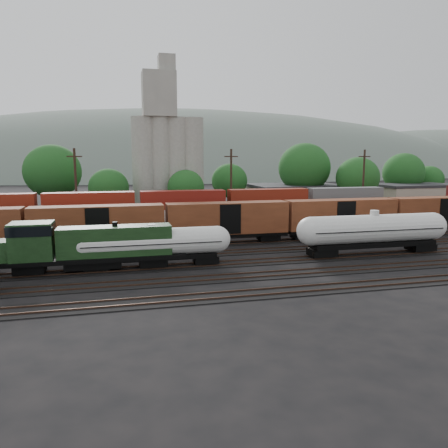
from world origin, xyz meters
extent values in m
plane|color=black|center=(0.00, 0.00, 0.00)|extent=(600.00, 600.00, 0.00)
cube|color=black|center=(0.00, -15.00, 0.04)|extent=(180.00, 3.20, 0.08)
cube|color=#382319|center=(0.00, -15.72, 0.12)|extent=(180.00, 0.08, 0.16)
cube|color=#382319|center=(0.00, -14.28, 0.12)|extent=(180.00, 0.08, 0.16)
cube|color=black|center=(0.00, -10.00, 0.04)|extent=(180.00, 3.20, 0.08)
cube|color=#382319|center=(0.00, -10.72, 0.12)|extent=(180.00, 0.08, 0.16)
cube|color=#382319|center=(0.00, -9.28, 0.12)|extent=(180.00, 0.08, 0.16)
cube|color=black|center=(0.00, -5.00, 0.04)|extent=(180.00, 3.20, 0.08)
cube|color=#382319|center=(0.00, -5.72, 0.12)|extent=(180.00, 0.08, 0.16)
cube|color=#382319|center=(0.00, -4.28, 0.12)|extent=(180.00, 0.08, 0.16)
cube|color=black|center=(0.00, 0.00, 0.04)|extent=(180.00, 3.20, 0.08)
cube|color=#382319|center=(0.00, -0.72, 0.12)|extent=(180.00, 0.08, 0.16)
cube|color=#382319|center=(0.00, 0.72, 0.12)|extent=(180.00, 0.08, 0.16)
cube|color=black|center=(0.00, 5.00, 0.04)|extent=(180.00, 3.20, 0.08)
cube|color=#382319|center=(0.00, 4.28, 0.12)|extent=(180.00, 0.08, 0.16)
cube|color=#382319|center=(0.00, 5.72, 0.12)|extent=(180.00, 0.08, 0.16)
cube|color=black|center=(0.00, 10.00, 0.04)|extent=(180.00, 3.20, 0.08)
cube|color=#382319|center=(0.00, 9.28, 0.12)|extent=(180.00, 0.08, 0.16)
cube|color=#382319|center=(0.00, 10.72, 0.12)|extent=(180.00, 0.08, 0.16)
cube|color=black|center=(0.00, 15.00, 0.04)|extent=(180.00, 3.20, 0.08)
cube|color=#382319|center=(0.00, 14.28, 0.12)|extent=(180.00, 0.08, 0.16)
cube|color=#382319|center=(0.00, 15.72, 0.12)|extent=(180.00, 0.08, 0.16)
cube|color=black|center=(-8.47, -5.00, 1.32)|extent=(17.35, 2.96, 0.41)
cube|color=black|center=(-8.47, -5.00, 0.86)|extent=(5.10, 2.25, 0.82)
cube|color=#163315|center=(-6.39, -5.00, 2.90)|extent=(10.41, 2.45, 2.76)
cube|color=#163315|center=(-13.68, -5.00, 3.21)|extent=(3.67, 2.96, 3.37)
cube|color=black|center=(-13.68, -5.00, 4.28)|extent=(3.78, 3.06, 0.92)
cube|color=#163315|center=(-16.11, -5.00, 2.45)|extent=(1.63, 2.45, 1.84)
cylinder|color=black|center=(-6.39, -5.00, 4.44)|extent=(0.51, 0.51, 0.51)
cube|color=black|center=(-14.02, -5.00, 0.66)|extent=(2.65, 2.04, 0.71)
cube|color=black|center=(-2.92, -5.00, 0.66)|extent=(2.65, 2.04, 0.71)
cylinder|color=silver|center=(-2.95, -5.00, 2.61)|extent=(12.82, 2.64, 2.64)
sphere|color=silver|center=(-9.36, -5.00, 2.61)|extent=(2.64, 2.64, 2.64)
sphere|color=silver|center=(3.46, -5.00, 2.61)|extent=(2.64, 2.64, 2.64)
cylinder|color=silver|center=(-2.95, -5.00, 4.11)|extent=(0.82, 0.82, 0.46)
cube|color=black|center=(-2.95, -5.00, 2.61)|extent=(13.11, 2.77, 0.07)
cube|color=black|center=(-2.95, -5.00, 1.16)|extent=(12.38, 2.00, 0.46)
cube|color=black|center=(-8.19, -5.00, 0.61)|extent=(2.37, 1.82, 0.64)
cube|color=black|center=(2.29, -5.00, 0.61)|extent=(2.37, 1.82, 0.64)
cylinder|color=silver|center=(21.01, -5.00, 2.99)|extent=(14.84, 3.06, 3.06)
sphere|color=silver|center=(13.59, -5.00, 2.99)|extent=(3.06, 3.06, 3.06)
sphere|color=silver|center=(28.43, -5.00, 2.99)|extent=(3.06, 3.06, 3.06)
cylinder|color=silver|center=(21.01, -5.00, 4.73)|extent=(0.95, 0.95, 0.53)
cube|color=black|center=(21.01, -5.00, 2.99)|extent=(15.18, 3.20, 0.08)
cube|color=black|center=(21.01, -5.00, 1.31)|extent=(14.33, 2.32, 0.53)
cube|color=black|center=(14.94, -5.00, 0.67)|extent=(2.74, 2.11, 0.74)
cube|color=black|center=(27.08, -5.00, 0.67)|extent=(2.74, 2.11, 0.74)
cube|color=black|center=(-11.86, 10.00, 1.23)|extent=(16.80, 2.71, 0.37)
cube|color=black|center=(-11.86, 10.00, 0.81)|extent=(4.67, 2.05, 0.75)
cube|color=#CE5012|center=(-9.84, 10.00, 2.67)|extent=(10.08, 2.24, 2.52)
cube|color=#CE5012|center=(-16.90, 10.00, 2.95)|extent=(3.36, 2.71, 3.08)
cube|color=black|center=(-16.90, 10.00, 3.93)|extent=(3.45, 2.80, 0.84)
cube|color=#CE5012|center=(-19.25, 10.00, 2.25)|extent=(1.49, 2.24, 1.68)
cylinder|color=black|center=(-9.84, 10.00, 4.07)|extent=(0.47, 0.47, 0.47)
cube|color=black|center=(-17.24, 10.00, 0.62)|extent=(2.43, 1.87, 0.65)
cube|color=black|center=(-6.48, 10.00, 0.62)|extent=(2.43, 1.87, 0.65)
cube|color=black|center=(-8.33, 5.00, 1.20)|extent=(15.00, 2.60, 0.40)
cube|color=#5C2A16|center=(-8.33, 5.00, 3.30)|extent=(15.00, 2.90, 3.80)
cube|color=black|center=(7.07, 5.00, 1.20)|extent=(15.00, 2.60, 0.40)
cube|color=#5C2A16|center=(7.07, 5.00, 3.30)|extent=(15.00, 2.90, 3.80)
cube|color=black|center=(22.47, 5.00, 1.20)|extent=(15.00, 2.60, 0.40)
cube|color=#5C2A16|center=(22.47, 5.00, 3.30)|extent=(15.00, 2.90, 3.80)
cube|color=black|center=(37.87, 5.00, 1.20)|extent=(15.00, 2.60, 0.40)
cube|color=#5C2A16|center=(37.87, 5.00, 3.30)|extent=(15.00, 2.90, 3.80)
cube|color=black|center=(0.00, 15.00, 0.50)|extent=(160.00, 2.60, 0.60)
cube|color=#471110|center=(-9.75, 15.00, 2.10)|extent=(12.00, 2.40, 2.60)
cube|color=maroon|center=(-9.75, 15.00, 4.70)|extent=(12.00, 2.40, 2.60)
cube|color=beige|center=(3.05, 15.00, 2.10)|extent=(12.00, 2.40, 2.60)
cube|color=maroon|center=(3.05, 15.00, 4.70)|extent=(12.00, 2.40, 2.60)
cube|color=beige|center=(15.85, 15.00, 2.10)|extent=(12.00, 2.40, 2.60)
cube|color=maroon|center=(15.85, 15.00, 4.70)|extent=(12.00, 2.40, 2.60)
cube|color=#C36C14|center=(28.65, 15.00, 2.10)|extent=(12.00, 2.40, 2.60)
cube|color=#525557|center=(28.65, 15.00, 4.70)|extent=(12.00, 2.40, 2.60)
cube|color=maroon|center=(41.45, 15.00, 2.10)|extent=(12.00, 2.40, 2.60)
cylinder|color=gray|center=(-1.00, 36.00, 9.00)|extent=(4.40, 4.40, 18.00)
cylinder|color=gray|center=(2.00, 36.00, 9.00)|extent=(4.40, 4.40, 18.00)
cylinder|color=gray|center=(5.00, 36.00, 9.00)|extent=(4.40, 4.40, 18.00)
cylinder|color=gray|center=(8.00, 36.00, 9.00)|extent=(4.40, 4.40, 18.00)
cube|color=gray|center=(2.00, 36.00, 22.00)|extent=(6.00, 5.00, 8.00)
cube|color=gray|center=(3.50, 36.00, 27.00)|extent=(3.00, 3.00, 4.00)
cube|color=#9E937F|center=(30.00, 38.00, 2.30)|extent=(18.00, 14.00, 4.60)
cube|color=#232326|center=(30.00, 38.00, 4.85)|extent=(18.36, 14.28, 0.50)
cube|color=#9E937F|center=(55.00, 33.00, 2.30)|extent=(16.00, 10.00, 4.60)
cube|color=#232326|center=(55.00, 33.00, 4.85)|extent=(16.32, 10.20, 0.50)
cylinder|color=black|center=(-17.25, 37.75, 1.87)|extent=(0.70, 0.70, 3.75)
ellipsoid|color=#1E521E|center=(-17.25, 37.75, 8.16)|extent=(10.17, 10.17, 9.63)
cylinder|color=black|center=(-7.43, 31.13, 1.27)|extent=(0.70, 0.70, 2.53)
ellipsoid|color=#1E521E|center=(-7.43, 31.13, 5.52)|extent=(6.87, 6.87, 6.51)
cylinder|color=black|center=(6.04, 31.48, 1.22)|extent=(0.70, 0.70, 2.44)
ellipsoid|color=#1E521E|center=(6.04, 31.48, 5.33)|extent=(6.64, 6.64, 6.29)
cylinder|color=black|center=(16.53, 40.58, 1.36)|extent=(0.70, 0.70, 2.71)
ellipsoid|color=#1E521E|center=(16.53, 40.58, 5.91)|extent=(7.37, 7.37, 6.98)
cylinder|color=black|center=(31.48, 36.99, 1.96)|extent=(0.70, 0.70, 3.92)
ellipsoid|color=#1E521E|center=(31.48, 36.99, 8.54)|extent=(10.64, 10.64, 10.08)
cylinder|color=black|center=(39.82, 30.30, 1.55)|extent=(0.70, 0.70, 3.10)
ellipsoid|color=#1E521E|center=(39.82, 30.30, 6.75)|extent=(8.40, 8.40, 7.96)
cylinder|color=black|center=(56.28, 38.88, 1.68)|extent=(0.70, 0.70, 3.35)
ellipsoid|color=#1E521E|center=(56.28, 38.88, 7.31)|extent=(9.10, 9.10, 8.63)
cylinder|color=black|center=(64.87, 41.22, 1.26)|extent=(0.70, 0.70, 2.51)
ellipsoid|color=#1E521E|center=(64.87, 41.22, 5.47)|extent=(6.82, 6.82, 6.46)
cylinder|color=black|center=(-12.00, 22.00, 6.00)|extent=(0.36, 0.36, 12.00)
cube|color=black|center=(-12.00, 22.00, 10.80)|extent=(2.20, 0.18, 0.18)
cylinder|color=black|center=(12.00, 22.00, 6.00)|extent=(0.36, 0.36, 12.00)
cube|color=black|center=(12.00, 22.00, 10.80)|extent=(2.20, 0.18, 0.18)
cylinder|color=black|center=(36.00, 22.00, 6.00)|extent=(0.36, 0.36, 12.00)
cube|color=black|center=(36.00, 22.00, 10.80)|extent=(2.20, 0.18, 0.18)
ellipsoid|color=#59665B|center=(40.00, 260.00, -22.75)|extent=(520.00, 286.00, 130.00)
ellipsoid|color=#59665B|center=(260.00, 260.00, -17.50)|extent=(400.00, 220.00, 100.00)
camera|label=1|loc=(-6.09, -46.67, 10.68)|focal=35.00mm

